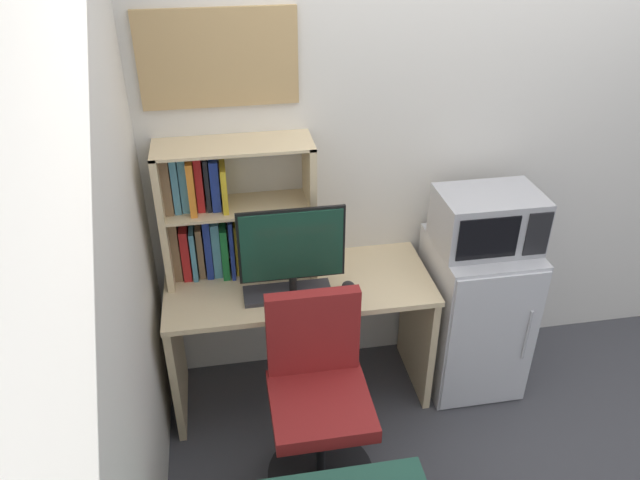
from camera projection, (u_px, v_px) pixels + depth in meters
The scene contains 11 objects.
wall_back at pixel (539, 133), 3.15m from camera, with size 6.40×0.04×2.60m, color silver.
wall_left at pixel (77, 427), 1.49m from camera, with size 0.04×4.40×2.60m, color silver.
desk at pixel (300, 317), 3.12m from camera, with size 1.31×0.55×0.72m.
hutch_bookshelf at pixel (217, 213), 2.92m from camera, with size 0.72×0.26×0.69m.
monitor at pixel (292, 250), 2.78m from camera, with size 0.49×0.18×0.46m.
keyboard at pixel (288, 293), 2.92m from camera, with size 0.42×0.15×0.02m, color #333338.
computer_mouse at pixel (349, 287), 2.94m from camera, with size 0.06×0.09×0.04m, color black.
mini_fridge at pixel (473, 313), 3.28m from camera, with size 0.49×0.54×0.86m.
microwave at pixel (488, 220), 2.99m from camera, with size 0.49×0.34×0.28m.
desk_chair at pixel (318, 405), 2.73m from camera, with size 0.50×0.50×0.93m.
wall_corkboard at pixel (218, 59), 2.65m from camera, with size 0.69×0.02×0.42m, color tan.
Camera 1 is at (-1.21, -2.72, 2.46)m, focal length 34.44 mm.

